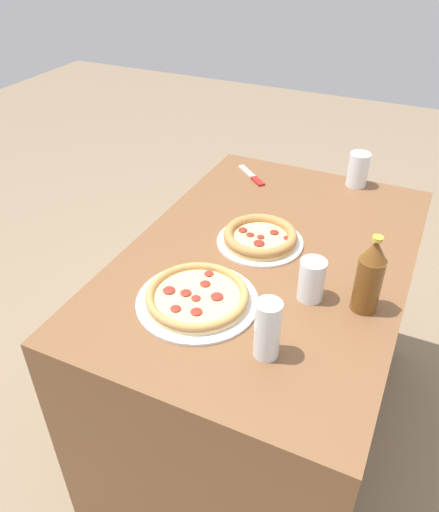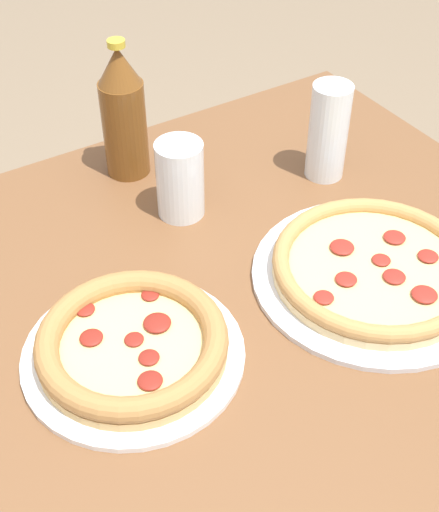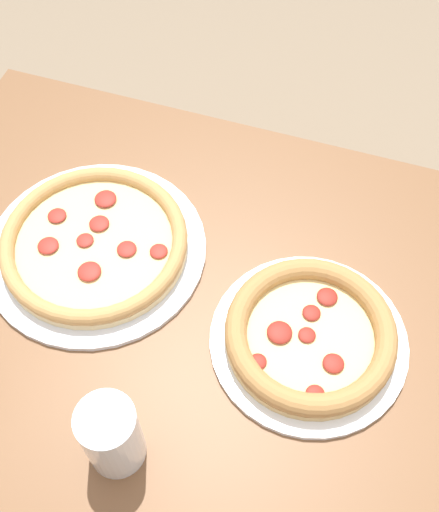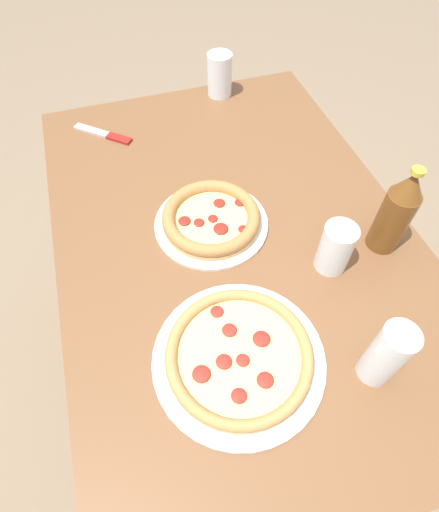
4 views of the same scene
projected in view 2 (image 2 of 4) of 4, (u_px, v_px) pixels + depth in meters
The scene contains 6 objects.
table at pixel (162, 486), 1.14m from camera, with size 1.20×0.80×0.78m.
pizza_pepperoni at pixel (374, 269), 0.93m from camera, with size 0.32×0.32×0.04m.
pizza_margherita at pixel (133, 345), 0.83m from camera, with size 0.26×0.26×0.04m.
glass_lemonade at pixel (328, 135), 1.07m from camera, with size 0.06×0.06×0.15m.
glass_orange_juice at pixel (180, 183), 1.01m from camera, with size 0.07×0.07×0.12m.
beer_bottle at pixel (123, 113), 1.06m from camera, with size 0.07×0.07×0.22m.
Camera 2 is at (-0.24, -0.56, 1.43)m, focal length 50.00 mm.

